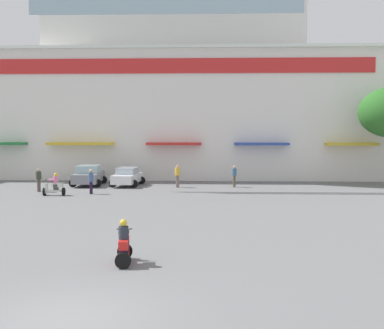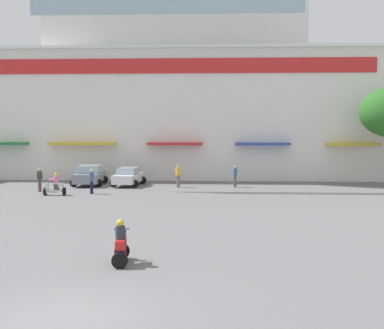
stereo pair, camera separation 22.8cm
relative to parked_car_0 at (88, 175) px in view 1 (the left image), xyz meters
name	(u,v)px [view 1 (the left image)]	position (x,y,z in m)	size (l,w,h in m)	color
ground_plane	(143,218)	(6.13, -13.63, -0.77)	(128.00, 128.00, 0.00)	slate
colonial_building	(176,76)	(6.13, 9.57, 8.60)	(36.06, 17.03, 21.67)	white
parked_car_0	(88,175)	(0.00, 0.00, 0.00)	(2.58, 4.09, 1.54)	gray
parked_car_1	(128,176)	(3.07, -0.20, -0.06)	(2.44, 3.99, 1.40)	white
scooter_rider_1	(54,186)	(-0.81, -5.81, -0.15)	(1.42, 0.60, 1.51)	black
scooter_rider_2	(124,245)	(6.65, -21.92, -0.14)	(0.69, 1.42, 1.50)	black
pedestrian_0	(234,175)	(11.21, -0.76, 0.15)	(0.39, 0.39, 1.61)	brown
pedestrian_1	(91,180)	(1.43, -5.03, 0.19)	(0.47, 0.47, 1.67)	black
pedestrian_2	(39,179)	(-2.49, -4.00, 0.15)	(0.52, 0.52, 1.62)	#524240
pedestrian_3	(177,175)	(6.97, -1.09, 0.18)	(0.51, 0.51, 1.68)	#71615A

